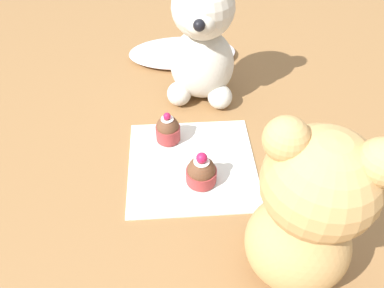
{
  "coord_description": "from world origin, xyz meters",
  "views": [
    {
      "loc": [
        -0.03,
        -0.46,
        0.52
      ],
      "look_at": [
        0.0,
        0.0,
        0.06
      ],
      "focal_mm": 35.0,
      "sensor_mm": 36.0,
      "label": 1
    }
  ],
  "objects_px": {
    "teddy_bear_cream": "(202,42)",
    "teddy_bear_tan": "(306,216)",
    "cupcake_near_cream_bear": "(168,129)",
    "cupcake_near_tan_bear": "(201,172)"
  },
  "relations": [
    {
      "from": "cupcake_near_cream_bear",
      "to": "cupcake_near_tan_bear",
      "type": "bearing_deg",
      "value": -62.96
    },
    {
      "from": "teddy_bear_cream",
      "to": "teddy_bear_tan",
      "type": "xyz_separation_m",
      "value": [
        0.09,
        -0.42,
        0.01
      ]
    },
    {
      "from": "teddy_bear_cream",
      "to": "cupcake_near_cream_bear",
      "type": "distance_m",
      "value": 0.19
    },
    {
      "from": "teddy_bear_cream",
      "to": "cupcake_near_tan_bear",
      "type": "relative_size",
      "value": 4.06
    },
    {
      "from": "teddy_bear_cream",
      "to": "cupcake_near_tan_bear",
      "type": "xyz_separation_m",
      "value": [
        -0.02,
        -0.25,
        -0.1
      ]
    },
    {
      "from": "teddy_bear_cream",
      "to": "cupcake_near_tan_bear",
      "type": "bearing_deg",
      "value": -83.94
    },
    {
      "from": "teddy_bear_tan",
      "to": "cupcake_near_cream_bear",
      "type": "height_order",
      "value": "teddy_bear_tan"
    },
    {
      "from": "teddy_bear_cream",
      "to": "cupcake_near_cream_bear",
      "type": "bearing_deg",
      "value": -107.26
    },
    {
      "from": "teddy_bear_cream",
      "to": "cupcake_near_cream_bear",
      "type": "relative_size",
      "value": 4.22
    },
    {
      "from": "teddy_bear_tan",
      "to": "cupcake_near_tan_bear",
      "type": "distance_m",
      "value": 0.23
    }
  ]
}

